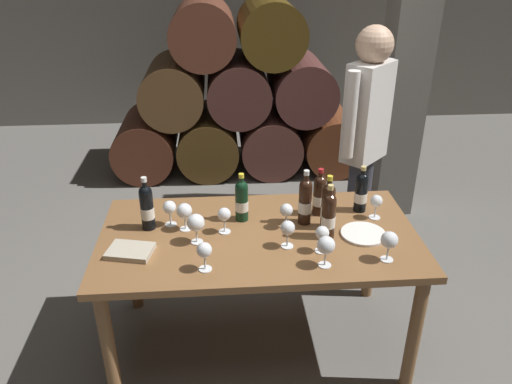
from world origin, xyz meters
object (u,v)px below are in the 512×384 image
object	(u,v)px
wine_glass_10	(326,246)
tasting_notebook	(130,251)
wine_glass_1	(196,223)
wine_glass_2	(389,241)
wine_bottle_3	(319,195)
wine_glass_7	(288,229)
wine_glass_3	(322,234)
wine_glass_8	(184,211)
wine_bottle_4	(328,206)
wine_glass_9	(376,202)
sommelier_presenting	(365,132)
wine_bottle_6	(242,200)
dining_table	(259,248)
serving_plate	(363,234)
wine_glass_4	(286,211)
wine_glass_6	(204,251)
wine_bottle_1	(147,207)
wine_bottle_2	(361,192)
wine_glass_0	(224,215)
wine_glass_5	(170,208)
wine_bottle_5	(329,215)
wine_bottle_0	(305,201)

from	to	relation	value
wine_glass_10	tasting_notebook	bearing A→B (deg)	169.56
wine_glass_1	wine_glass_2	size ratio (longest dim) A/B	1.04
wine_bottle_3	wine_glass_10	distance (m)	0.51
wine_bottle_3	wine_glass_2	xyz separation A→B (m)	(0.25, -0.48, -0.01)
wine_glass_1	wine_glass_7	xyz separation A→B (m)	(0.46, -0.07, -0.01)
wine_glass_1	wine_glass_3	xyz separation A→B (m)	(0.63, -0.13, -0.01)
wine_glass_1	wine_glass_8	world-z (taller)	wine_glass_1
wine_bottle_4	wine_glass_9	world-z (taller)	wine_bottle_4
tasting_notebook	sommelier_presenting	xyz separation A→B (m)	(1.42, 0.89, 0.27)
wine_bottle_6	tasting_notebook	size ratio (longest dim) A/B	1.28
dining_table	wine_glass_10	bearing A→B (deg)	-46.67
wine_glass_10	serving_plate	bearing A→B (deg)	44.72
wine_bottle_4	wine_glass_4	size ratio (longest dim) A/B	2.13
dining_table	wine_glass_10	world-z (taller)	wine_glass_10
tasting_notebook	wine_glass_1	bearing A→B (deg)	26.23
wine_bottle_6	wine_glass_6	size ratio (longest dim) A/B	1.90
wine_bottle_3	wine_glass_6	size ratio (longest dim) A/B	1.89
wine_bottle_1	sommelier_presenting	xyz separation A→B (m)	(1.35, 0.64, 0.15)
dining_table	wine_glass_10	size ratio (longest dim) A/B	10.53
serving_plate	wine_glass_2	bearing A→B (deg)	-77.14
wine_bottle_4	wine_glass_10	distance (m)	0.36
dining_table	tasting_notebook	size ratio (longest dim) A/B	7.73
serving_plate	wine_glass_6	bearing A→B (deg)	-163.55
wine_glass_4	wine_glass_9	distance (m)	0.52
wine_glass_10	wine_glass_1	bearing A→B (deg)	157.77
wine_glass_3	sommelier_presenting	size ratio (longest dim) A/B	0.08
wine_bottle_6	wine_glass_3	world-z (taller)	wine_bottle_6
wine_bottle_2	wine_glass_0	size ratio (longest dim) A/B	1.91
wine_glass_0	wine_glass_10	bearing A→B (deg)	-35.95
wine_bottle_3	tasting_notebook	distance (m)	1.07
wine_glass_10	tasting_notebook	size ratio (longest dim) A/B	0.73
dining_table	wine_glass_5	bearing A→B (deg)	164.56
wine_glass_6	sommelier_presenting	size ratio (longest dim) A/B	0.09
wine_glass_0	wine_glass_10	size ratio (longest dim) A/B	0.90
wine_glass_4	wine_glass_6	world-z (taller)	wine_glass_6
wine_glass_6	serving_plate	xyz separation A→B (m)	(0.84, 0.25, -0.10)
wine_bottle_2	wine_glass_5	distance (m)	1.08
wine_bottle_6	wine_glass_3	xyz separation A→B (m)	(0.38, -0.35, -0.02)
wine_bottle_2	wine_glass_10	bearing A→B (deg)	-120.46
wine_bottle_4	serving_plate	distance (m)	0.24
wine_bottle_5	serving_plate	world-z (taller)	wine_bottle_5
wine_glass_0	wine_glass_9	world-z (taller)	wine_glass_0
wine_glass_0	wine_glass_4	xyz separation A→B (m)	(0.33, 0.02, -0.00)
wine_bottle_0	serving_plate	xyz separation A→B (m)	(0.29, -0.16, -0.13)
wine_glass_4	serving_plate	xyz separation A→B (m)	(0.40, -0.11, -0.10)
dining_table	wine_bottle_6	distance (m)	0.28
wine_bottle_6	wine_glass_9	distance (m)	0.75
wine_glass_1	sommelier_presenting	distance (m)	1.36
wine_bottle_3	wine_glass_6	world-z (taller)	wine_bottle_3
wine_glass_0	wine_glass_4	size ratio (longest dim) A/B	1.00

